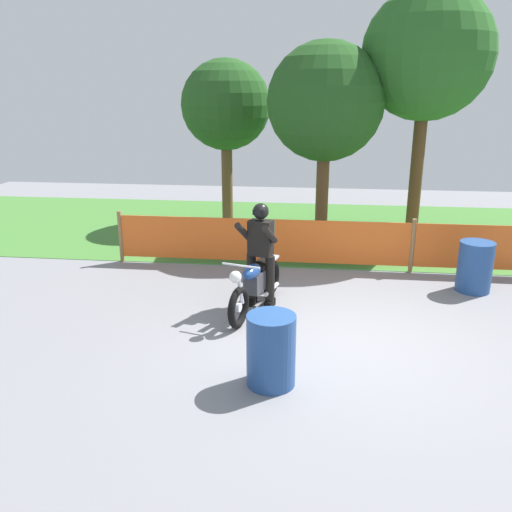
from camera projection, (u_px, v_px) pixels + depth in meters
ground at (340, 344)px, 7.34m from camera, size 24.00×24.00×0.02m
grass_verge at (332, 230)px, 13.20m from camera, size 24.00×6.10×0.01m
barrier_fence at (336, 243)px, 10.15m from camera, size 8.66×0.08×1.05m
tree_leftmost at (226, 106)px, 13.15m from camera, size 2.23×2.23×4.09m
tree_near_left at (326, 103)px, 11.29m from camera, size 2.53×2.53×4.36m
tree_near_right at (427, 56)px, 11.06m from camera, size 2.74×2.74×5.42m
motorcycle_lead at (256, 283)px, 8.29m from camera, size 0.77×1.94×0.94m
rider_lead at (261, 249)px, 8.33m from camera, size 0.65×0.76×1.69m
oil_drum at (271, 350)px, 6.20m from camera, size 0.58×0.58×0.88m
spare_drum at (475, 267)px, 9.11m from camera, size 0.58×0.58×0.88m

